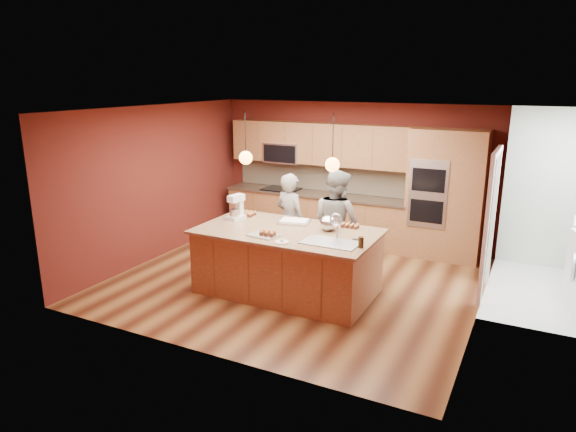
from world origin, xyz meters
The scene contains 24 objects.
floor centered at (0.00, 0.00, 0.00)m, with size 5.50×5.50×0.00m, color #442111.
ceiling centered at (0.00, 0.00, 2.70)m, with size 5.50×5.50×0.00m, color white.
wall_back centered at (0.00, 2.50, 1.35)m, with size 5.50×5.50×0.00m, color #531A15.
wall_front centered at (0.00, -2.50, 1.35)m, with size 5.50×5.50×0.00m, color #531A15.
wall_left centered at (-2.75, 0.00, 1.35)m, with size 5.00×5.00×0.00m, color #531A15.
wall_right centered at (2.75, 0.00, 1.35)m, with size 5.00×5.00×0.00m, color #531A15.
cabinet_run centered at (-0.68, 2.25, 0.98)m, with size 3.74×0.64×2.30m.
oven_column centered at (1.85, 2.19, 1.15)m, with size 1.30×0.62×2.30m.
doorway_trim centered at (2.73, 0.80, 1.05)m, with size 0.08×1.11×2.20m, color silver, non-canonical shape.
pendant_left centered at (-0.63, -0.44, 2.00)m, with size 0.20×0.20×0.80m.
pendant_right centered at (0.75, -0.44, 2.00)m, with size 0.20×0.20×0.80m.
island centered at (0.08, -0.45, 0.50)m, with size 2.65×1.48×1.35m.
person_left centered at (-0.38, 0.55, 0.81)m, with size 0.59×0.39×1.62m, color black.
person_right centered at (0.45, 0.55, 0.88)m, with size 0.85×0.66×1.75m, color gray.
stand_mixer centered at (-0.93, -0.27, 1.14)m, with size 0.26×0.32×0.40m.
sheet_cake centered at (-0.02, -0.04, 1.00)m, with size 0.53×0.44×0.05m.
cooling_rack centered at (-0.12, -0.84, 0.99)m, with size 0.42×0.30×0.02m, color silver.
mixing_bowl centered at (0.61, -0.18, 1.08)m, with size 0.28×0.28×0.23m, color silver.
plate centered at (0.26, -1.00, 0.98)m, with size 0.19×0.19×0.01m, color silver.
tumbler centered at (1.29, -0.72, 1.05)m, with size 0.07×0.07×0.15m, color #31220E.
phone centered at (1.14, -0.44, 0.98)m, with size 0.12×0.06×0.01m, color black.
cupcakes_left centered at (-0.91, 0.00, 1.01)m, with size 0.30×0.23×0.07m, color #C0773E, non-canonical shape.
cupcakes_rack centered at (-0.04, -0.85, 1.03)m, with size 0.24×0.16×0.07m, color #C0773E, non-canonical shape.
cupcakes_right centered at (0.84, 0.09, 1.01)m, with size 0.29×0.15×0.07m, color #C0773E, non-canonical shape.
Camera 1 is at (3.33, -6.91, 3.15)m, focal length 32.00 mm.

